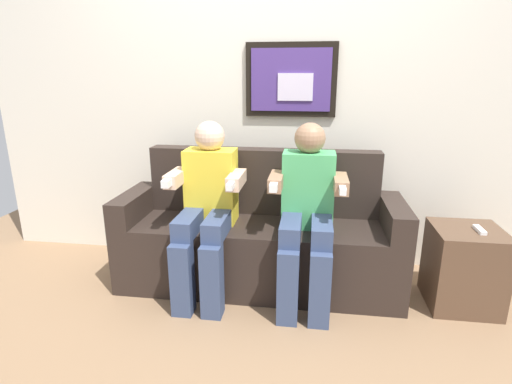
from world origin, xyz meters
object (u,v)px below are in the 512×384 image
at_px(side_table_right, 463,267).
at_px(spare_remote_on_table, 480,230).
at_px(couch, 260,240).
at_px(person_on_left, 207,204).
at_px(person_on_right, 307,209).

height_order(side_table_right, spare_remote_on_table, spare_remote_on_table).
relative_size(couch, side_table_right, 3.71).
xyz_separation_m(couch, person_on_left, (-0.31, -0.17, 0.29)).
bearing_deg(spare_remote_on_table, side_table_right, 153.13).
xyz_separation_m(person_on_left, side_table_right, (1.59, 0.06, -0.36)).
relative_size(person_on_right, spare_remote_on_table, 8.54).
bearing_deg(spare_remote_on_table, person_on_right, -177.85).
xyz_separation_m(person_on_right, spare_remote_on_table, (1.01, 0.04, -0.10)).
xyz_separation_m(couch, spare_remote_on_table, (1.32, -0.13, 0.20)).
xyz_separation_m(couch, person_on_right, (0.31, -0.17, 0.29)).
bearing_deg(person_on_right, side_table_right, 3.65).
bearing_deg(couch, person_on_left, -151.85).
bearing_deg(couch, side_table_right, -4.73).
bearing_deg(person_on_left, couch, 28.15).
xyz_separation_m(person_on_right, side_table_right, (0.97, 0.06, -0.36)).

